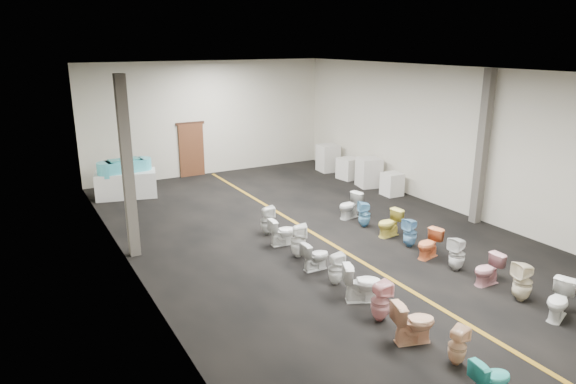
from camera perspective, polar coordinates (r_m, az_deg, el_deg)
name	(u,v)px	position (r m, az deg, el deg)	size (l,w,h in m)	color
floor	(314,234)	(14.51, 2.92, -4.66)	(16.00, 16.00, 0.00)	black
ceiling	(317,70)	(13.56, 3.20, 13.38)	(16.00, 16.00, 0.00)	black
wall_back	(209,118)	(20.96, -8.81, 8.09)	(10.00, 10.00, 0.00)	beige
wall_left	(126,179)	(12.02, -17.54, 1.38)	(16.00, 16.00, 0.00)	beige
wall_right	(450,139)	(17.03, 17.51, 5.63)	(16.00, 16.00, 0.00)	beige
aisle_stripe	(314,234)	(14.51, 2.92, -4.64)	(0.12, 15.60, 0.01)	#8F6414
back_door	(192,150)	(20.84, -10.67, 4.60)	(1.00, 0.10, 2.10)	#562D19
door_frame	(190,123)	(20.66, -10.84, 7.51)	(1.15, 0.08, 0.10)	#331C11
column_left	(127,168)	(13.02, -17.41, 2.51)	(0.25, 0.25, 4.50)	#59544C
column_right	(482,148)	(15.87, 20.79, 4.58)	(0.25, 0.25, 4.50)	#59544C
display_table	(126,184)	(18.65, -17.54, 0.83)	(2.01, 1.01, 0.89)	white
bathtub	(125,167)	(18.50, -17.70, 2.69)	(1.86, 0.75, 0.55)	#46BBCC
appliance_crate_a	(392,184)	(18.35, 11.48, 0.86)	(0.62, 0.62, 0.80)	silver
appliance_crate_b	(369,172)	(19.29, 8.98, 2.18)	(0.78, 0.78, 1.07)	silver
appliance_crate_c	(349,168)	(20.30, 6.75, 2.62)	(0.73, 0.73, 0.82)	silver
appliance_crate_d	(328,158)	(21.43, 4.48, 3.80)	(0.77, 0.77, 1.11)	silver
toilet_left_0	(491,379)	(8.77, 21.62, -18.71)	(0.37, 0.65, 0.66)	#2FAFA7
toilet_left_1	(457,346)	(9.34, 18.32, -15.93)	(0.31, 0.31, 0.68)	beige
toilet_left_2	(414,322)	(9.70, 13.77, -13.84)	(0.44, 0.78, 0.79)	#DFA47F
toilet_left_3	(380,301)	(10.24, 10.23, -11.86)	(0.36, 0.37, 0.81)	pink
toilet_left_4	(362,283)	(10.89, 8.23, -9.95)	(0.45, 0.79, 0.81)	white
toilet_left_5	(336,269)	(11.53, 5.33, -8.49)	(0.33, 0.34, 0.74)	white
toilet_left_6	(315,256)	(12.21, 3.06, -7.09)	(0.39, 0.68, 0.69)	silver
toilet_left_7	(298,241)	(12.86, 1.17, -5.42)	(0.39, 0.40, 0.86)	white
toilet_left_8	(282,232)	(13.63, -0.63, -4.41)	(0.41, 0.72, 0.73)	white
toilet_left_9	(267,220)	(14.33, -2.31, -3.18)	(0.37, 0.38, 0.82)	silver
toilet_right_1	(559,301)	(11.45, 27.93, -10.62)	(0.42, 0.74, 0.76)	white
toilet_right_2	(523,282)	(11.82, 24.63, -9.04)	(0.39, 0.40, 0.86)	beige
toilet_right_3	(488,270)	(12.30, 21.32, -8.05)	(0.39, 0.69, 0.70)	pink
toilet_right_4	(457,254)	(12.76, 18.27, -6.55)	(0.37, 0.38, 0.83)	silver
toilet_right_5	(429,244)	(13.29, 15.39, -5.60)	(0.40, 0.71, 0.72)	#EC7A43
toilet_right_6	(410,233)	(13.85, 13.41, -4.41)	(0.35, 0.36, 0.79)	#6BA3CC
toilet_right_7	(389,223)	(14.48, 11.19, -3.44)	(0.42, 0.73, 0.75)	#E4D153
toilet_right_8	(364,214)	(15.07, 8.49, -2.46)	(0.34, 0.35, 0.77)	#6AAED6
toilet_right_9	(350,206)	(15.76, 6.88, -1.52)	(0.44, 0.77, 0.78)	silver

